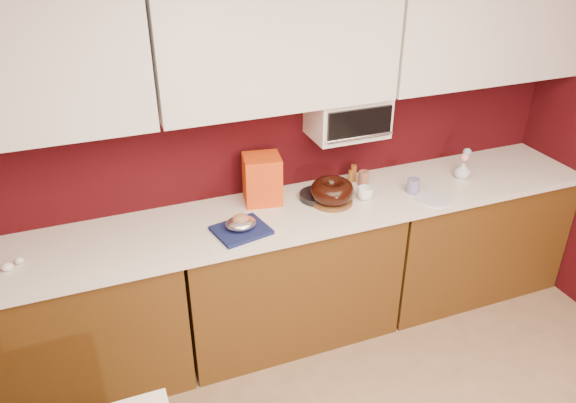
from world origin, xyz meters
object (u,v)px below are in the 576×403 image
at_px(toaster_oven, 347,115).
at_px(coffee_mug, 365,192).
at_px(pandoro_box, 262,179).
at_px(blue_jar, 413,186).
at_px(foil_ham_nest, 241,223).
at_px(bundt_cake, 332,191).
at_px(flower_vase, 463,169).

height_order(toaster_oven, coffee_mug, toaster_oven).
relative_size(pandoro_box, blue_jar, 3.18).
distance_m(coffee_mug, blue_jar, 0.32).
bearing_deg(coffee_mug, foil_ham_nest, -173.64).
bearing_deg(bundt_cake, foil_ham_nest, -168.55).
distance_m(bundt_cake, coffee_mug, 0.21).
relative_size(toaster_oven, bundt_cake, 1.72).
distance_m(toaster_oven, blue_jar, 0.61).
distance_m(bundt_cake, pandoro_box, 0.42).
xyz_separation_m(toaster_oven, bundt_cake, (-0.16, -0.17, -0.39)).
bearing_deg(toaster_oven, pandoro_box, 179.77).
height_order(toaster_oven, blue_jar, toaster_oven).
xyz_separation_m(coffee_mug, blue_jar, (0.32, -0.03, -0.00)).
bearing_deg(flower_vase, coffee_mug, -177.83).
xyz_separation_m(bundt_cake, flower_vase, (0.93, -0.00, -0.02)).
bearing_deg(flower_vase, blue_jar, -171.68).
bearing_deg(flower_vase, bundt_cake, 179.72).
height_order(bundt_cake, blue_jar, bundt_cake).
height_order(bundt_cake, coffee_mug, bundt_cake).
relative_size(toaster_oven, coffee_mug, 4.76).
height_order(bundt_cake, pandoro_box, pandoro_box).
relative_size(blue_jar, flower_vase, 0.73).
relative_size(foil_ham_nest, blue_jar, 1.84).
xyz_separation_m(toaster_oven, foil_ham_nest, (-0.77, -0.29, -0.42)).
xyz_separation_m(foil_ham_nest, flower_vase, (1.54, 0.12, 0.01)).
bearing_deg(bundt_cake, flower_vase, -0.28).
bearing_deg(pandoro_box, bundt_cake, -14.43).
bearing_deg(bundt_cake, blue_jar, -7.02).
height_order(pandoro_box, coffee_mug, pandoro_box).
relative_size(bundt_cake, foil_ham_nest, 1.55).
distance_m(bundt_cake, blue_jar, 0.53).
xyz_separation_m(pandoro_box, coffee_mug, (0.59, -0.20, -0.10)).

